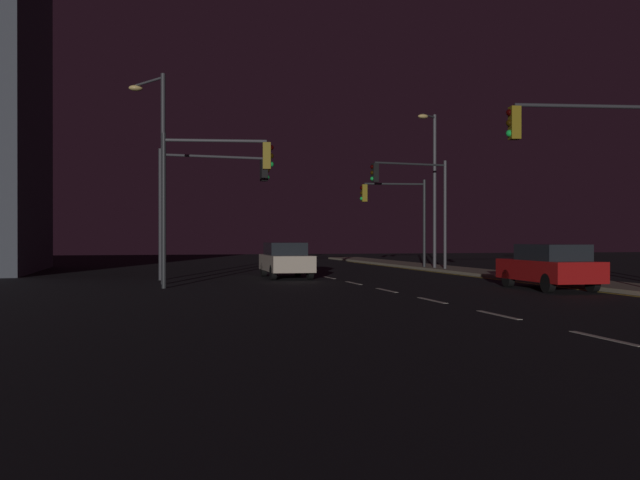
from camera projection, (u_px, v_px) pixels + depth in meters
The scene contains 12 objects.
ground_plane at pixel (425, 299), 21.21m from camera, with size 112.00×112.00×0.00m, color black.
lane_markings_center at pixel (387, 290), 24.61m from camera, with size 0.14×50.00×0.01m.
lane_edge_line at pixel (538, 284), 27.62m from camera, with size 0.14×53.00×0.01m.
car at pixel (549, 266), 24.93m from camera, with size 1.96×4.46×1.57m.
car_oncoming at pixel (286, 259), 32.23m from camera, with size 1.90×4.43×1.57m.
traffic_light_far_left at pixel (414, 192), 37.62m from camera, with size 4.40×0.80×5.72m.
traffic_light_near_right at pixel (209, 188), 31.14m from camera, with size 4.81×0.76×5.54m.
traffic_light_mid_right at pixel (603, 154), 21.18m from camera, with size 5.14×0.96×5.75m.
traffic_light_overhead_east at pixel (211, 179), 25.73m from camera, with size 3.93×0.77×5.50m.
traffic_light_near_left at pixel (395, 205), 40.34m from camera, with size 3.72×0.65×4.89m.
street_lamp_across_street at pixel (158, 159), 28.08m from camera, with size 1.41×2.06×8.10m.
street_lamp_far_end at pixel (433, 178), 39.48m from camera, with size 1.35×1.00×8.38m.
Camera 1 is at (-7.99, -2.38, 1.82)m, focal length 40.68 mm.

